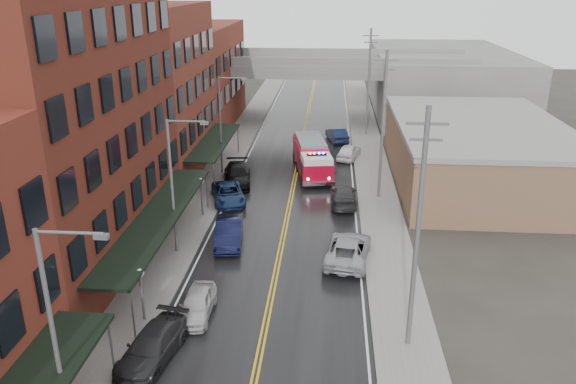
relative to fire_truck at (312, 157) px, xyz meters
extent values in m
cube|color=black|center=(-1.48, -10.70, -1.66)|extent=(11.00, 160.00, 0.02)
cube|color=slate|center=(-8.78, -10.70, -1.60)|extent=(3.00, 160.00, 0.15)
cube|color=slate|center=(5.82, -10.70, -1.60)|extent=(3.00, 160.00, 0.15)
cube|color=gray|center=(-7.13, -10.70, -1.60)|extent=(0.30, 160.00, 0.15)
cube|color=gray|center=(4.17, -10.70, -1.60)|extent=(0.30, 160.00, 0.15)
cube|color=#541D16|center=(-14.78, -17.70, 7.33)|extent=(9.00, 20.00, 18.00)
cube|color=maroon|center=(-14.78, -0.20, 5.83)|extent=(9.00, 15.00, 15.00)
cube|color=maroon|center=(-14.78, 17.30, 4.33)|extent=(9.00, 20.00, 12.00)
cube|color=brown|center=(14.52, -0.70, 0.83)|extent=(14.00, 22.00, 5.00)
cube|color=slate|center=(16.52, 29.30, 2.33)|extent=(18.00, 30.00, 8.00)
cylinder|color=slate|center=(-7.83, -29.10, -0.17)|extent=(0.10, 0.10, 3.00)
cube|color=black|center=(-8.98, -17.70, 1.33)|extent=(2.60, 18.00, 0.18)
cylinder|color=slate|center=(-7.83, -26.30, -0.17)|extent=(0.10, 0.10, 3.00)
cylinder|color=slate|center=(-7.83, -9.10, -0.17)|extent=(0.10, 0.10, 3.00)
cube|color=black|center=(-8.98, -0.20, 1.33)|extent=(2.60, 13.00, 0.18)
cylinder|color=slate|center=(-7.83, -6.30, -0.17)|extent=(0.10, 0.10, 3.00)
cylinder|color=slate|center=(-7.83, 5.90, -0.17)|extent=(0.10, 0.10, 3.00)
cylinder|color=#59595B|center=(-7.88, -24.70, -0.27)|extent=(0.14, 0.14, 2.80)
sphere|color=silver|center=(-7.88, -24.70, 1.23)|extent=(0.44, 0.44, 0.44)
cylinder|color=#59595B|center=(-7.88, -10.70, -0.27)|extent=(0.14, 0.14, 2.80)
sphere|color=silver|center=(-7.88, -10.70, 1.23)|extent=(0.44, 0.44, 0.44)
cylinder|color=#59595B|center=(-8.28, -32.70, 2.83)|extent=(0.18, 0.18, 9.00)
cylinder|color=#59595B|center=(-7.08, -32.70, 7.23)|extent=(2.40, 0.12, 0.12)
cube|color=#59595B|center=(-5.98, -32.70, 7.13)|extent=(0.50, 0.22, 0.18)
cylinder|color=#59595B|center=(-8.28, -16.70, 2.83)|extent=(0.18, 0.18, 9.00)
cylinder|color=#59595B|center=(-7.08, -16.70, 7.23)|extent=(2.40, 0.12, 0.12)
cube|color=#59595B|center=(-5.98, -16.70, 7.13)|extent=(0.50, 0.22, 0.18)
cylinder|color=#59595B|center=(-8.28, -0.70, 2.83)|extent=(0.18, 0.18, 9.00)
cylinder|color=#59595B|center=(-7.08, -0.70, 7.23)|extent=(2.40, 0.12, 0.12)
cube|color=#59595B|center=(-5.98, -0.70, 7.13)|extent=(0.50, 0.22, 0.18)
cylinder|color=#59595B|center=(5.72, -25.70, 4.33)|extent=(0.24, 0.24, 12.00)
cube|color=#59595B|center=(5.72, -25.70, 9.53)|extent=(1.80, 0.12, 0.12)
cube|color=#59595B|center=(5.72, -25.70, 8.83)|extent=(1.40, 0.12, 0.12)
cylinder|color=#59595B|center=(5.72, -5.70, 4.33)|extent=(0.24, 0.24, 12.00)
cube|color=#59595B|center=(5.72, -5.70, 9.53)|extent=(1.80, 0.12, 0.12)
cube|color=#59595B|center=(5.72, -5.70, 8.83)|extent=(1.40, 0.12, 0.12)
cylinder|color=#59595B|center=(5.72, 14.30, 4.33)|extent=(0.24, 0.24, 12.00)
cube|color=#59595B|center=(5.72, 14.30, 9.53)|extent=(1.80, 0.12, 0.12)
cube|color=#59595B|center=(5.72, 14.30, 8.83)|extent=(1.40, 0.12, 0.12)
cube|color=slate|center=(-1.48, 21.30, 5.08)|extent=(40.00, 10.00, 1.50)
cube|color=slate|center=(-12.48, 21.30, 1.33)|extent=(1.60, 8.00, 6.00)
cube|color=slate|center=(9.52, 21.30, 1.33)|extent=(1.60, 8.00, 6.00)
cube|color=#B00821|center=(-0.23, 1.32, -0.02)|extent=(3.63, 6.23, 2.24)
cube|color=#B00821|center=(0.49, -2.77, -0.34)|extent=(3.10, 3.19, 1.60)
cube|color=silver|center=(0.49, -2.77, 0.72)|extent=(2.93, 2.95, 0.53)
cube|color=black|center=(0.45, -2.56, -0.02)|extent=(2.94, 2.14, 0.85)
cube|color=slate|center=(-0.23, 1.32, 1.25)|extent=(3.30, 5.76, 0.32)
cube|color=black|center=(0.49, -2.77, 1.07)|extent=(1.73, 0.59, 0.15)
sphere|color=#FF0C0C|center=(-0.09, -2.88, 1.16)|extent=(0.21, 0.21, 0.21)
sphere|color=#1933FF|center=(1.06, -2.67, 1.16)|extent=(0.21, 0.21, 0.21)
cylinder|color=black|center=(-0.65, -3.08, -1.14)|extent=(1.11, 0.55, 1.06)
cylinder|color=black|center=(1.66, -2.68, -1.14)|extent=(1.11, 0.55, 1.06)
cylinder|color=black|center=(-1.29, 0.59, -1.14)|extent=(1.11, 0.55, 1.06)
cylinder|color=black|center=(1.01, 0.99, -1.14)|extent=(1.11, 0.55, 1.06)
cylinder|color=black|center=(-1.75, 3.21, -1.14)|extent=(1.11, 0.55, 1.06)
cylinder|color=black|center=(0.55, 3.62, -1.14)|extent=(1.11, 0.55, 1.06)
imported|color=black|center=(-6.48, -27.72, -0.95)|extent=(2.86, 5.25, 1.44)
imported|color=#BDBDBD|center=(-5.24, -23.90, -0.98)|extent=(1.69, 4.11, 1.40)
imported|color=black|center=(-5.08, -15.06, -0.85)|extent=(2.34, 5.18, 1.65)
imported|color=#14264C|center=(-6.48, -7.50, -0.95)|extent=(3.76, 5.67, 1.45)
imported|color=black|center=(-6.48, -3.19, -0.84)|extent=(3.12, 6.01, 1.66)
imported|color=#A0A2A8|center=(2.94, -16.90, -0.89)|extent=(3.40, 5.97, 1.57)
imported|color=#28282B|center=(2.81, -7.25, -0.94)|extent=(2.12, 5.07, 1.46)
imported|color=white|center=(3.52, 5.04, -0.92)|extent=(2.85, 4.71, 1.50)
imported|color=black|center=(2.34, 11.50, -0.90)|extent=(2.72, 4.94, 1.54)
camera|label=1|loc=(1.64, -49.31, 15.24)|focal=35.00mm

